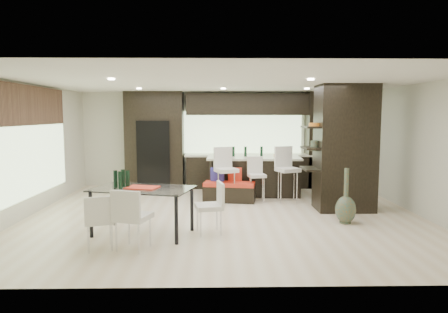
{
  "coord_description": "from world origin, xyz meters",
  "views": [
    {
      "loc": [
        -0.17,
        -8.1,
        2.06
      ],
      "look_at": [
        0.0,
        0.6,
        1.15
      ],
      "focal_mm": 32.0,
      "sensor_mm": 36.0,
      "label": 1
    }
  ],
  "objects_px": {
    "stool_left": "(226,180)",
    "stool_right": "(288,180)",
    "dining_table": "(143,211)",
    "chair_end": "(209,210)",
    "chair_near": "(133,221)",
    "kitchen_island": "(254,176)",
    "floor_vase": "(346,196)",
    "stool_mid": "(257,184)",
    "bench": "(229,192)",
    "chair_far": "(99,224)"
  },
  "relations": [
    {
      "from": "stool_left",
      "to": "stool_right",
      "type": "xyz_separation_m",
      "value": [
        1.46,
        -0.0,
        0.01
      ]
    },
    {
      "from": "dining_table",
      "to": "chair_end",
      "type": "height_order",
      "value": "chair_end"
    },
    {
      "from": "stool_left",
      "to": "chair_near",
      "type": "height_order",
      "value": "stool_left"
    },
    {
      "from": "kitchen_island",
      "to": "stool_left",
      "type": "distance_m",
      "value": 1.11
    },
    {
      "from": "kitchen_island",
      "to": "chair_end",
      "type": "bearing_deg",
      "value": -105.27
    },
    {
      "from": "kitchen_island",
      "to": "floor_vase",
      "type": "distance_m",
      "value": 3.14
    },
    {
      "from": "stool_mid",
      "to": "bench",
      "type": "bearing_deg",
      "value": 170.28
    },
    {
      "from": "stool_mid",
      "to": "chair_end",
      "type": "distance_m",
      "value": 2.8
    },
    {
      "from": "stool_mid",
      "to": "chair_near",
      "type": "height_order",
      "value": "chair_near"
    },
    {
      "from": "bench",
      "to": "floor_vase",
      "type": "xyz_separation_m",
      "value": [
        2.15,
        -1.95,
        0.3
      ]
    },
    {
      "from": "stool_right",
      "to": "bench",
      "type": "bearing_deg",
      "value": 157.57
    },
    {
      "from": "chair_near",
      "to": "chair_far",
      "type": "height_order",
      "value": "chair_near"
    },
    {
      "from": "stool_mid",
      "to": "dining_table",
      "type": "height_order",
      "value": "stool_mid"
    },
    {
      "from": "stool_left",
      "to": "chair_near",
      "type": "xyz_separation_m",
      "value": [
        -1.51,
        -3.33,
        -0.08
      ]
    },
    {
      "from": "stool_mid",
      "to": "bench",
      "type": "relative_size",
      "value": 0.71
    },
    {
      "from": "chair_near",
      "to": "chair_far",
      "type": "distance_m",
      "value": 0.53
    },
    {
      "from": "stool_right",
      "to": "chair_end",
      "type": "xyz_separation_m",
      "value": [
        -1.82,
        -2.53,
        -0.11
      ]
    },
    {
      "from": "stool_mid",
      "to": "chair_near",
      "type": "distance_m",
      "value": 4.04
    },
    {
      "from": "stool_right",
      "to": "chair_near",
      "type": "height_order",
      "value": "stool_right"
    },
    {
      "from": "kitchen_island",
      "to": "bench",
      "type": "bearing_deg",
      "value": -126.29
    },
    {
      "from": "chair_near",
      "to": "chair_end",
      "type": "relative_size",
      "value": 1.06
    },
    {
      "from": "kitchen_island",
      "to": "stool_right",
      "type": "relative_size",
      "value": 2.24
    },
    {
      "from": "floor_vase",
      "to": "chair_end",
      "type": "bearing_deg",
      "value": -166.66
    },
    {
      "from": "kitchen_island",
      "to": "chair_near",
      "type": "relative_size",
      "value": 2.69
    },
    {
      "from": "stool_right",
      "to": "chair_far",
      "type": "xyz_separation_m",
      "value": [
        -3.49,
        -3.3,
        -0.13
      ]
    },
    {
      "from": "bench",
      "to": "stool_mid",
      "type": "bearing_deg",
      "value": 10.55
    },
    {
      "from": "floor_vase",
      "to": "dining_table",
      "type": "relative_size",
      "value": 0.63
    },
    {
      "from": "chair_near",
      "to": "chair_far",
      "type": "relative_size",
      "value": 1.12
    },
    {
      "from": "stool_left",
      "to": "floor_vase",
      "type": "xyz_separation_m",
      "value": [
        2.23,
        -1.92,
        0.01
      ]
    },
    {
      "from": "dining_table",
      "to": "chair_near",
      "type": "relative_size",
      "value": 1.91
    },
    {
      "from": "stool_left",
      "to": "stool_right",
      "type": "relative_size",
      "value": 0.99
    },
    {
      "from": "stool_mid",
      "to": "chair_end",
      "type": "bearing_deg",
      "value": -123.5
    },
    {
      "from": "dining_table",
      "to": "stool_mid",
      "type": "bearing_deg",
      "value": 63.79
    },
    {
      "from": "dining_table",
      "to": "chair_far",
      "type": "height_order",
      "value": "dining_table"
    },
    {
      "from": "stool_mid",
      "to": "dining_table",
      "type": "bearing_deg",
      "value": -141.5
    },
    {
      "from": "stool_right",
      "to": "bench",
      "type": "distance_m",
      "value": 1.41
    },
    {
      "from": "kitchen_island",
      "to": "chair_far",
      "type": "distance_m",
      "value": 4.98
    },
    {
      "from": "stool_right",
      "to": "floor_vase",
      "type": "distance_m",
      "value": 2.07
    },
    {
      "from": "stool_mid",
      "to": "chair_far",
      "type": "distance_m",
      "value": 4.34
    },
    {
      "from": "dining_table",
      "to": "stool_right",
      "type": "bearing_deg",
      "value": 55.25
    },
    {
      "from": "dining_table",
      "to": "bench",
      "type": "bearing_deg",
      "value": 73.09
    },
    {
      "from": "stool_right",
      "to": "bench",
      "type": "relative_size",
      "value": 0.87
    },
    {
      "from": "stool_mid",
      "to": "chair_end",
      "type": "relative_size",
      "value": 1.03
    },
    {
      "from": "floor_vase",
      "to": "stool_left",
      "type": "bearing_deg",
      "value": 139.23
    },
    {
      "from": "kitchen_island",
      "to": "stool_mid",
      "type": "relative_size",
      "value": 2.76
    },
    {
      "from": "stool_right",
      "to": "chair_near",
      "type": "xyz_separation_m",
      "value": [
        -2.96,
        -3.32,
        -0.09
      ]
    },
    {
      "from": "stool_right",
      "to": "kitchen_island",
      "type": "bearing_deg",
      "value": 109.81
    },
    {
      "from": "kitchen_island",
      "to": "stool_left",
      "type": "relative_size",
      "value": 2.27
    },
    {
      "from": "chair_near",
      "to": "stool_mid",
      "type": "bearing_deg",
      "value": 73.97
    },
    {
      "from": "chair_end",
      "to": "stool_left",
      "type": "bearing_deg",
      "value": -19.53
    }
  ]
}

